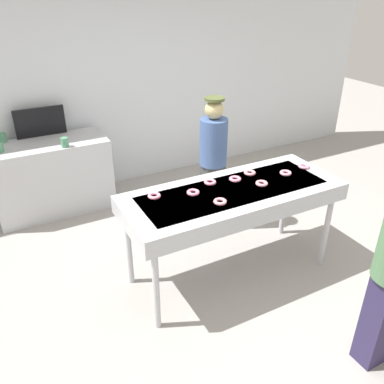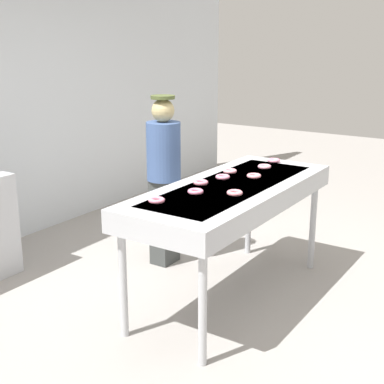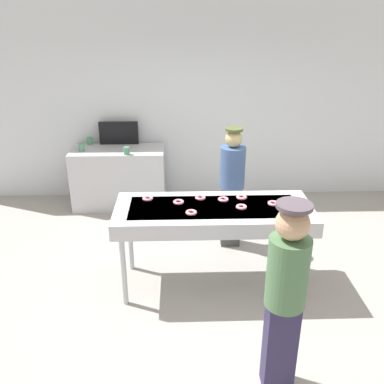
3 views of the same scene
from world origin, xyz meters
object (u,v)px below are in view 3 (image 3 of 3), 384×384
(strawberry_donut_6, at_px, (191,212))
(paper_cup_1, at_px, (90,141))
(strawberry_donut_4, at_px, (241,207))
(prep_counter, at_px, (119,178))
(strawberry_donut_8, at_px, (223,199))
(strawberry_donut_3, at_px, (273,203))
(customer_waiting, at_px, (285,292))
(strawberry_donut_1, at_px, (179,202))
(menu_display, at_px, (119,133))
(strawberry_donut_2, at_px, (297,201))
(paper_cup_2, at_px, (127,151))
(strawberry_donut_7, at_px, (242,197))
(strawberry_donut_0, at_px, (200,198))
(worker_baker, at_px, (232,183))
(strawberry_donut_5, at_px, (148,198))
(fryer_conveyor, at_px, (214,214))
(paper_cup_0, at_px, (81,147))

(strawberry_donut_6, height_order, paper_cup_1, paper_cup_1)
(strawberry_donut_4, xyz_separation_m, prep_counter, (-1.55, 2.17, -0.51))
(strawberry_donut_8, bearing_deg, strawberry_donut_6, -139.02)
(strawberry_donut_3, relative_size, strawberry_donut_8, 1.00)
(strawberry_donut_4, bearing_deg, customer_waiting, -84.20)
(strawberry_donut_1, relative_size, menu_display, 0.19)
(strawberry_donut_2, relative_size, strawberry_donut_6, 1.00)
(strawberry_donut_3, bearing_deg, paper_cup_1, 135.02)
(paper_cup_2, bearing_deg, strawberry_donut_7, -49.74)
(strawberry_donut_0, height_order, strawberry_donut_1, same)
(strawberry_donut_0, height_order, strawberry_donut_4, same)
(strawberry_donut_4, distance_m, strawberry_donut_8, 0.26)
(strawberry_donut_2, distance_m, worker_baker, 1.00)
(strawberry_donut_0, height_order, prep_counter, strawberry_donut_0)
(paper_cup_2, bearing_deg, strawberry_donut_1, -67.39)
(strawberry_donut_5, bearing_deg, strawberry_donut_6, -37.98)
(worker_baker, distance_m, paper_cup_2, 1.73)
(prep_counter, relative_size, paper_cup_2, 12.42)
(fryer_conveyor, distance_m, menu_display, 2.72)
(strawberry_donut_1, height_order, customer_waiting, customer_waiting)
(strawberry_donut_0, distance_m, strawberry_donut_8, 0.25)
(strawberry_donut_6, relative_size, paper_cup_1, 1.03)
(strawberry_donut_2, bearing_deg, paper_cup_2, 137.82)
(customer_waiting, distance_m, prep_counter, 3.93)
(strawberry_donut_1, bearing_deg, customer_waiting, -62.35)
(strawberry_donut_6, distance_m, strawberry_donut_7, 0.66)
(strawberry_donut_1, xyz_separation_m, strawberry_donut_4, (0.64, -0.14, 0.00))
(strawberry_donut_7, relative_size, prep_counter, 0.08)
(strawberry_donut_6, xyz_separation_m, paper_cup_1, (-1.49, 2.54, 0.00))
(strawberry_donut_5, distance_m, paper_cup_1, 2.41)
(strawberry_donut_5, bearing_deg, customer_waiting, -55.11)
(strawberry_donut_4, xyz_separation_m, paper_cup_1, (-2.01, 2.43, 0.00))
(fryer_conveyor, bearing_deg, strawberry_donut_5, 164.02)
(strawberry_donut_7, height_order, paper_cup_2, paper_cup_2)
(menu_display, bearing_deg, strawberry_donut_7, -54.09)
(strawberry_donut_4, height_order, strawberry_donut_5, same)
(strawberry_donut_3, bearing_deg, strawberry_donut_6, -167.71)
(strawberry_donut_2, xyz_separation_m, menu_display, (-2.16, 2.32, 0.12))
(strawberry_donut_1, bearing_deg, strawberry_donut_5, 162.77)
(customer_waiting, bearing_deg, paper_cup_0, 125.97)
(strawberry_donut_1, bearing_deg, strawberry_donut_7, 8.49)
(strawberry_donut_0, height_order, strawberry_donut_3, same)
(paper_cup_0, relative_size, menu_display, 0.19)
(paper_cup_1, bearing_deg, prep_counter, -29.40)
(strawberry_donut_3, xyz_separation_m, worker_baker, (-0.33, 0.84, -0.11))
(strawberry_donut_2, bearing_deg, paper_cup_1, 138.55)
(paper_cup_0, bearing_deg, paper_cup_2, -15.16)
(strawberry_donut_8, distance_m, paper_cup_0, 2.70)
(strawberry_donut_0, distance_m, strawberry_donut_6, 0.38)
(paper_cup_0, relative_size, paper_cup_1, 1.00)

